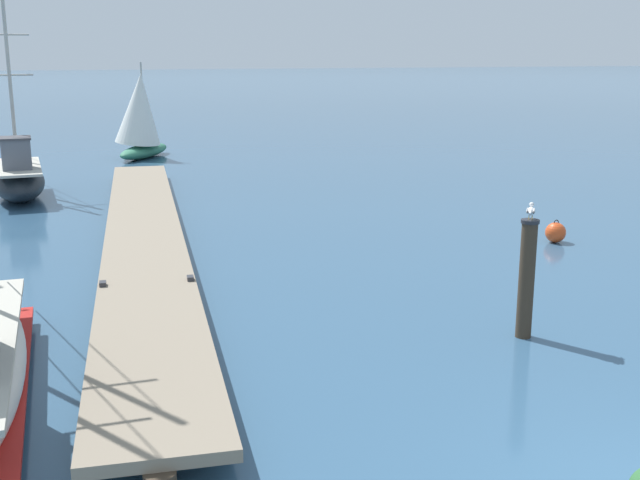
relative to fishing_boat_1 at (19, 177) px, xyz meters
name	(u,v)px	position (x,y,z in m)	size (l,w,h in m)	color
floating_dock	(144,235)	(3.11, -8.09, -0.33)	(3.80, 22.49, 0.53)	gray
fishing_boat_1	(19,177)	(0.00, 0.00, 0.00)	(1.80, 6.54, 6.44)	black
mooring_piling	(527,277)	(8.49, -16.15, 0.35)	(0.30, 0.30, 2.01)	#3D3023
perched_seagull	(531,211)	(8.49, -16.16, 1.47)	(0.28, 0.33, 0.26)	gold
mooring_buoy	(556,232)	(12.94, -10.62, -0.44)	(0.51, 0.51, 0.58)	#E04C1E
distant_sailboat	(140,116)	(4.79, 8.64, 1.18)	(3.17, 3.92, 4.18)	#337556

